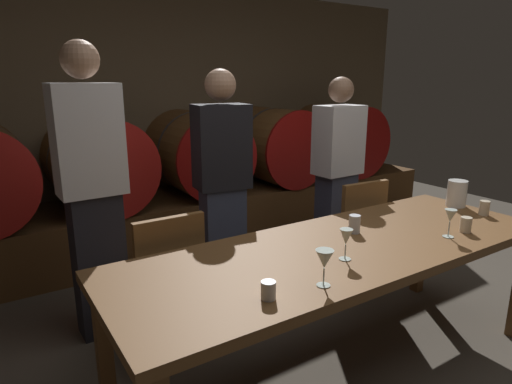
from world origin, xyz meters
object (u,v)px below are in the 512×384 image
at_px(cup_center_right, 466,225).
at_px(wine_glass_left, 324,260).
at_px(pitcher, 457,193).
at_px(wine_barrel_far_right, 337,139).
at_px(wine_barrel_left, 97,163).
at_px(wine_barrel_center, 196,153).
at_px(guest_left, 93,191).
at_px(dining_table, 343,257).
at_px(cup_far_right, 484,208).
at_px(guest_center, 222,184).
at_px(cup_far_left, 268,290).
at_px(cup_center_left, 354,224).
at_px(guest_right, 337,175).
at_px(wine_glass_center, 346,238).
at_px(wine_glass_right, 450,217).
at_px(chair_right, 353,230).
at_px(chair_left, 165,277).
at_px(wine_barrel_right, 273,145).

bearing_deg(cup_center_right, wine_glass_left, -176.54).
relative_size(pitcher, cup_center_right, 2.05).
bearing_deg(pitcher, wine_barrel_far_right, 66.74).
distance_m(wine_barrel_left, pitcher, 2.88).
distance_m(pitcher, cup_center_right, 0.56).
height_order(wine_barrel_center, guest_left, guest_left).
bearing_deg(wine_barrel_far_right, dining_table, -132.26).
distance_m(wine_barrel_left, cup_far_right, 3.04).
height_order(wine_barrel_far_right, guest_center, guest_center).
bearing_deg(pitcher, cup_far_left, -168.22).
height_order(pitcher, wine_glass_left, pitcher).
bearing_deg(cup_center_left, guest_left, 139.67).
distance_m(guest_right, cup_far_left, 2.05).
bearing_deg(wine_glass_center, wine_barrel_far_right, 47.77).
height_order(wine_glass_right, cup_far_right, wine_glass_right).
bearing_deg(cup_center_left, wine_glass_center, -141.36).
xyz_separation_m(dining_table, wine_glass_center, (-0.13, -0.14, 0.18)).
relative_size(guest_right, pitcher, 8.96).
bearing_deg(chair_right, guest_left, -10.30).
relative_size(wine_glass_center, cup_far_left, 2.08).
relative_size(wine_barrel_far_right, chair_right, 1.07).
distance_m(dining_table, chair_left, 1.02).
height_order(chair_right, guest_left, guest_left).
xyz_separation_m(guest_left, wine_glass_left, (0.60, -1.42, -0.07)).
distance_m(dining_table, wine_glass_center, 0.26).
relative_size(chair_left, pitcher, 4.89).
height_order(wine_barrel_far_right, cup_far_right, wine_barrel_far_right).
height_order(chair_left, cup_far_left, chair_left).
height_order(guest_right, cup_far_right, guest_right).
distance_m(cup_center_left, cup_center_right, 0.64).
bearing_deg(guest_left, wine_glass_right, 137.70).
height_order(wine_barrel_right, pitcher, wine_barrel_right).
distance_m(dining_table, guest_right, 1.39).
bearing_deg(wine_barrel_center, wine_glass_right, -82.92).
bearing_deg(chair_right, dining_table, 45.58).
bearing_deg(guest_center, cup_far_right, 142.29).
bearing_deg(cup_center_right, wine_glass_center, 174.25).
bearing_deg(chair_left, cup_far_left, 95.08).
relative_size(wine_barrel_center, wine_glass_center, 6.04).
xyz_separation_m(dining_table, wine_glass_right, (0.57, -0.23, 0.18)).
bearing_deg(wine_barrel_right, wine_glass_center, -117.90).
xyz_separation_m(guest_center, wine_glass_center, (-0.03, -1.29, 0.00)).
bearing_deg(wine_barrel_left, wine_glass_left, -83.73).
bearing_deg(wine_barrel_right, cup_center_right, -99.99).
distance_m(wine_barrel_left, chair_left, 1.71).
xyz_separation_m(chair_right, wine_glass_center, (-0.88, -0.80, 0.37)).
relative_size(wine_barrel_center, chair_right, 1.07).
distance_m(guest_left, wine_glass_left, 1.54).
xyz_separation_m(wine_barrel_left, wine_barrel_center, (0.95, 0.00, 0.00)).
xyz_separation_m(wine_barrel_far_right, chair_left, (-2.86, -1.66, -0.40)).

